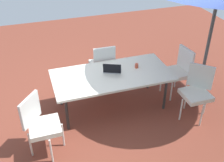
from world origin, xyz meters
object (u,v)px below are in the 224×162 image
(dining_table, at_px, (112,76))
(chair_northwest, at_px, (197,90))
(chair_northeast, at_px, (41,123))
(chair_south, at_px, (103,64))
(laptop, at_px, (112,70))
(chair_west, at_px, (178,70))
(cup, at_px, (137,66))

(dining_table, height_order, chair_northwest, chair_northwest)
(dining_table, distance_m, chair_northeast, 1.54)
(chair_northeast, distance_m, chair_northwest, 2.69)
(chair_south, xyz_separation_m, laptop, (0.01, 0.66, 0.22))
(dining_table, xyz_separation_m, chair_south, (-0.04, -0.72, -0.13))
(dining_table, relative_size, laptop, 5.43)
(chair_south, distance_m, chair_west, 1.51)
(chair_west, xyz_separation_m, cup, (0.87, -0.05, 0.22))
(dining_table, bearing_deg, chair_northwest, 152.34)
(dining_table, bearing_deg, cup, -171.33)
(chair_south, xyz_separation_m, chair_northwest, (-1.30, 1.42, 0.00))
(chair_south, distance_m, chair_northwest, 1.93)
(chair_northeast, relative_size, chair_northwest, 1.00)
(chair_northwest, bearing_deg, laptop, -166.50)
(cup, bearing_deg, chair_northeast, 23.15)
(chair_west, bearing_deg, laptop, -98.37)
(laptop, bearing_deg, dining_table, 94.01)
(chair_northeast, bearing_deg, chair_south, -5.62)
(dining_table, bearing_deg, laptop, -109.85)
(dining_table, relative_size, chair_northwest, 2.17)
(chair_west, xyz_separation_m, chair_northwest, (0.04, 0.73, 0.00))
(chair_south, bearing_deg, chair_west, 153.67)
(dining_table, relative_size, chair_south, 2.17)
(dining_table, height_order, chair_south, chair_south)
(chair_south, bearing_deg, chair_northeast, 47.04)
(chair_west, bearing_deg, chair_northeast, -81.43)
(dining_table, bearing_deg, chair_west, -178.86)
(chair_northeast, height_order, cup, chair_northeast)
(chair_west, distance_m, cup, 0.90)
(laptop, relative_size, cup, 4.59)
(dining_table, height_order, chair_northeast, chair_northeast)
(chair_west, distance_m, chair_northeast, 2.83)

